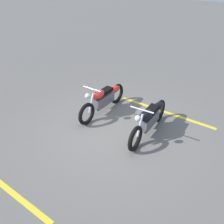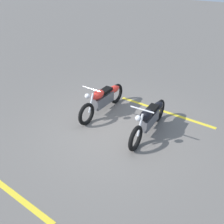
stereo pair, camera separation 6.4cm
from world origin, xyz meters
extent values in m
plane|color=#66605B|center=(0.00, 0.00, 0.00)|extent=(60.00, 60.00, 0.00)
torus|color=black|center=(0.25, -0.83, 0.34)|extent=(0.67, 0.12, 0.67)
torus|color=black|center=(-1.31, -0.86, 0.34)|extent=(0.67, 0.12, 0.67)
cube|color=#59595E|center=(-0.58, -0.84, 0.42)|extent=(0.84, 0.23, 0.32)
ellipsoid|color=red|center=(-0.31, -0.84, 0.72)|extent=(0.52, 0.29, 0.24)
ellipsoid|color=red|center=(-1.15, -0.85, 0.56)|extent=(0.56, 0.25, 0.22)
cube|color=black|center=(-0.71, -0.85, 0.70)|extent=(0.44, 0.25, 0.09)
cylinder|color=silver|center=(0.02, -0.84, 0.60)|extent=(0.27, 0.06, 0.56)
cylinder|color=silver|center=(-0.03, -0.84, 1.02)|extent=(0.05, 0.62, 0.04)
sphere|color=silver|center=(0.17, -0.83, 0.88)|extent=(0.15, 0.15, 0.15)
cylinder|color=silver|center=(-0.98, -0.99, 0.26)|extent=(0.70, 0.10, 0.09)
torus|color=black|center=(0.43, 0.90, 0.34)|extent=(0.68, 0.16, 0.67)
torus|color=black|center=(-1.13, 0.79, 0.34)|extent=(0.68, 0.16, 0.67)
cube|color=#59595E|center=(-0.40, 0.84, 0.42)|extent=(0.85, 0.28, 0.32)
ellipsoid|color=black|center=(-0.13, 0.86, 0.72)|extent=(0.54, 0.32, 0.24)
ellipsoid|color=black|center=(-0.97, 0.80, 0.56)|extent=(0.58, 0.28, 0.22)
cube|color=black|center=(-0.53, 0.83, 0.70)|extent=(0.46, 0.27, 0.09)
cylinder|color=silver|center=(0.20, 0.88, 0.60)|extent=(0.27, 0.07, 0.56)
cylinder|color=silver|center=(0.15, 0.88, 1.02)|extent=(0.08, 0.62, 0.04)
sphere|color=silver|center=(0.35, 0.89, 0.88)|extent=(0.15, 0.15, 0.15)
cylinder|color=silver|center=(-0.79, 0.67, 0.26)|extent=(0.70, 0.14, 0.09)
cube|color=yellow|center=(-1.70, 0.74, 0.00)|extent=(0.16, 3.20, 0.01)
cube|color=yellow|center=(3.07, -0.83, 0.00)|extent=(0.16, 3.20, 0.01)
camera|label=1|loc=(4.67, 3.24, 4.01)|focal=39.22mm
camera|label=2|loc=(4.71, 3.19, 4.01)|focal=39.22mm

